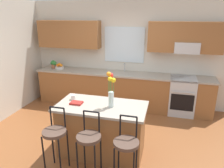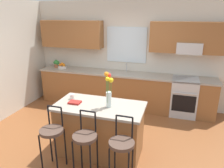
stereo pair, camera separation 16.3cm
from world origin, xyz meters
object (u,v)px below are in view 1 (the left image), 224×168
object	(u,v)px
kitchen_island	(102,129)
bar_stool_near	(55,135)
mug_ceramic	(73,97)
bar_stool_far	(126,146)
potted_plant_small	(53,64)
oven_range	(182,96)
flower_vase	(111,90)
cookbook	(76,103)
fruit_bowl_oranges	(60,67)
bar_stool_middle	(89,140)

from	to	relation	value
kitchen_island	bar_stool_near	xyz separation A→B (m)	(-0.55, -0.61, 0.17)
mug_ceramic	bar_stool_far	bearing A→B (deg)	-32.87
potted_plant_small	oven_range	bearing A→B (deg)	-0.38
mug_ceramic	kitchen_island	bearing A→B (deg)	-11.14
bar_stool_far	flower_vase	bearing A→B (deg)	122.46
flower_vase	potted_plant_small	bearing A→B (deg)	137.00
bar_stool_far	bar_stool_near	bearing A→B (deg)	180.00
flower_vase	cookbook	distance (m)	0.66
kitchen_island	fruit_bowl_oranges	world-z (taller)	fruit_bowl_oranges
oven_range	kitchen_island	distance (m)	2.47
flower_vase	fruit_bowl_oranges	xyz separation A→B (m)	(-2.03, 2.06, -0.24)
bar_stool_far	mug_ceramic	bearing A→B (deg)	147.13
bar_stool_far	bar_stool_middle	bearing A→B (deg)	180.00
bar_stool_near	oven_range	bearing A→B (deg)	53.18
mug_ceramic	cookbook	distance (m)	0.20
fruit_bowl_oranges	flower_vase	bearing A→B (deg)	-45.49
bar_stool_middle	flower_vase	bearing A→B (deg)	73.88
bar_stool_near	potted_plant_small	size ratio (longest dim) A/B	4.64
bar_stool_near	bar_stool_far	xyz separation A→B (m)	(1.10, 0.00, 0.00)
bar_stool_far	potted_plant_small	distance (m)	3.73
oven_range	bar_stool_middle	xyz separation A→B (m)	(-1.42, -2.63, 0.18)
kitchen_island	bar_stool_far	distance (m)	0.84
bar_stool_far	fruit_bowl_oranges	world-z (taller)	fruit_bowl_oranges
bar_stool_middle	flower_vase	size ratio (longest dim) A/B	1.76
oven_range	cookbook	distance (m)	2.81
kitchen_island	mug_ceramic	bearing A→B (deg)	168.86
bar_stool_middle	bar_stool_far	xyz separation A→B (m)	(0.55, 0.00, 0.00)
flower_vase	potted_plant_small	xyz separation A→B (m)	(-2.21, 2.06, -0.17)
flower_vase	mug_ceramic	xyz separation A→B (m)	(-0.73, 0.12, -0.25)
fruit_bowl_oranges	potted_plant_small	xyz separation A→B (m)	(-0.18, -0.01, 0.07)
bar_stool_middle	fruit_bowl_oranges	xyz separation A→B (m)	(-1.86, 2.66, 0.34)
bar_stool_near	bar_stool_middle	bearing A→B (deg)	0.00
flower_vase	cookbook	xyz separation A→B (m)	(-0.60, -0.03, -0.28)
oven_range	bar_stool_near	bearing A→B (deg)	-126.82
potted_plant_small	fruit_bowl_oranges	bearing A→B (deg)	2.04
fruit_bowl_oranges	potted_plant_small	size ratio (longest dim) A/B	1.07
cookbook	fruit_bowl_oranges	distance (m)	2.54
bar_stool_near	fruit_bowl_oranges	world-z (taller)	fruit_bowl_oranges
bar_stool_near	mug_ceramic	bearing A→B (deg)	90.54
mug_ceramic	potted_plant_small	xyz separation A→B (m)	(-1.48, 1.94, 0.08)
bar_stool_far	mug_ceramic	size ratio (longest dim) A/B	11.58
kitchen_island	bar_stool_near	world-z (taller)	bar_stool_near
potted_plant_small	mug_ceramic	bearing A→B (deg)	-52.65
flower_vase	oven_range	bearing A→B (deg)	58.50
cookbook	flower_vase	bearing A→B (deg)	3.33
bar_stool_middle	bar_stool_far	size ratio (longest dim) A/B	1.00
bar_stool_far	potted_plant_small	world-z (taller)	potted_plant_small
oven_range	flower_vase	size ratio (longest dim) A/B	1.55
fruit_bowl_oranges	cookbook	bearing A→B (deg)	-55.74
kitchen_island	oven_range	bearing A→B (deg)	54.97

